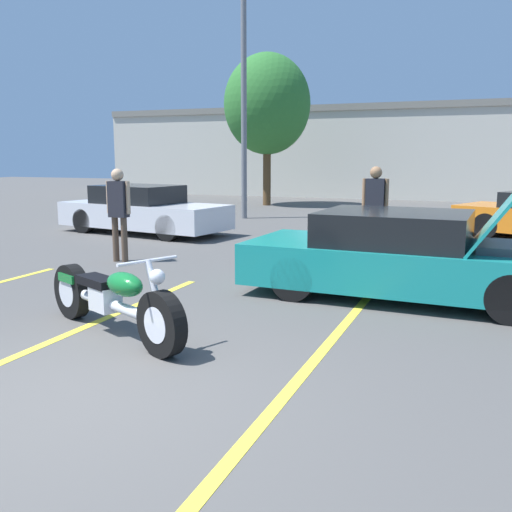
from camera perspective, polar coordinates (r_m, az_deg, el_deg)
The scene contains 11 objects.
ground_plane at distance 5.12m, azimuth -19.01°, elevation -13.70°, with size 80.00×80.00×0.00m, color #514F4C.
parking_stripe_middle at distance 7.06m, azimuth -17.16°, elevation -6.97°, with size 0.12×5.53×0.01m, color yellow.
parking_stripe_back at distance 5.78m, azimuth 5.84°, elevation -10.37°, with size 0.12×5.53×0.01m, color yellow.
far_building at distance 28.99m, azimuth 15.80°, elevation 10.25°, with size 32.00×4.20×4.40m.
light_pole at distance 18.71m, azimuth -1.01°, elevation 17.43°, with size 1.21×0.28×8.10m.
tree_background at distance 23.68m, azimuth 1.12°, elevation 14.92°, with size 3.48×3.48×6.06m.
motorcycle at distance 6.64m, azimuth -14.21°, elevation -4.26°, with size 2.46×1.26×0.98m.
show_car_hood_open at distance 8.39m, azimuth 14.85°, elevation -0.04°, with size 4.59×2.06×2.07m.
parked_car_left_row at distance 15.26m, azimuth -11.28°, elevation 4.46°, with size 4.83×2.44×1.25m.
spectator_near_motorcycle at distance 11.16m, azimuth -13.58°, elevation 4.84°, with size 0.52×0.23×1.78m.
spectator_by_show_car at distance 11.55m, azimuth 11.81°, elevation 5.18°, with size 0.52×0.24×1.81m.
Camera 1 is at (3.14, -3.50, 2.01)m, focal length 40.00 mm.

